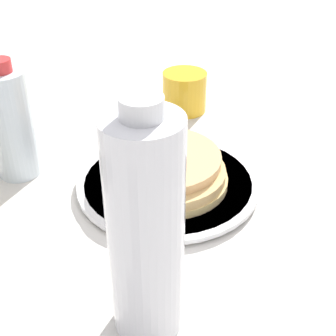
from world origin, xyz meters
name	(u,v)px	position (x,y,z in m)	size (l,w,h in m)	color
ground_plane	(153,186)	(0.00, 0.00, 0.00)	(4.00, 4.00, 0.00)	silver
plate	(168,183)	(-0.02, 0.01, 0.01)	(0.27, 0.27, 0.01)	white
pancake_stack	(165,170)	(-0.02, 0.01, 0.03)	(0.18, 0.19, 0.04)	#DABB73
juice_glass	(184,92)	(-0.13, -0.23, 0.04)	(0.08, 0.08, 0.08)	yellow
water_bottle_near	(146,232)	(0.07, 0.23, 0.12)	(0.07, 0.07, 0.25)	white
water_bottle_mid	(11,123)	(0.18, -0.10, 0.08)	(0.07, 0.07, 0.18)	silver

